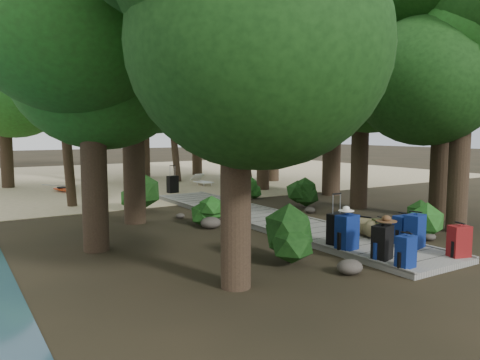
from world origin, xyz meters
TOP-DOWN VIEW (x-y plane):
  - ground at (0.00, 0.00)m, footprint 120.00×120.00m
  - sand_beach at (0.00, 16.00)m, footprint 40.00×22.00m
  - boardwalk at (0.00, 1.00)m, footprint 2.00×12.00m
  - backpack_left_a at (-0.80, -4.64)m, footprint 0.38×0.28m
  - backpack_left_b at (-0.72, -4.02)m, footprint 0.48×0.39m
  - backpack_left_c at (-0.75, -3.08)m, footprint 0.48×0.37m
  - backpack_right_a at (0.75, -4.71)m, footprint 0.46×0.38m
  - backpack_right_b at (0.62, -3.75)m, footprint 0.51×0.41m
  - backpack_right_c at (0.70, -3.39)m, footprint 0.43×0.31m
  - backpack_right_d at (0.70, -2.74)m, footprint 0.39×0.32m
  - duffel_right_khaki at (0.62, -2.32)m, footprint 0.59×0.74m
  - suitcase_on_boardwalk at (-0.57, -2.57)m, footprint 0.50×0.36m
  - lone_suitcase_on_sand at (0.23, 8.17)m, footprint 0.50×0.34m
  - hat_brown at (-0.65, -4.04)m, footprint 0.41×0.41m
  - hat_white at (-0.76, -3.06)m, footprint 0.33×0.33m
  - kayak at (-3.74, 10.95)m, footprint 1.49×2.95m
  - sun_lounger at (2.63, 9.90)m, footprint 0.67×1.67m
  - tree_right_a at (3.39, -2.94)m, footprint 4.47×4.47m
  - tree_right_b at (4.72, -1.54)m, footprint 5.40×5.40m
  - tree_right_c at (4.08, 1.18)m, footprint 4.83×4.83m
  - tree_right_d at (5.61, 4.16)m, footprint 5.84×5.84m
  - tree_right_e at (4.17, 7.06)m, footprint 4.56×4.56m
  - tree_right_f at (6.74, 9.77)m, footprint 4.93×4.93m
  - tree_left_a at (-3.86, -3.59)m, footprint 4.41×4.41m
  - tree_left_b at (-5.19, 0.17)m, footprint 4.46×4.46m
  - tree_left_c at (-3.37, 2.75)m, footprint 5.11×5.11m
  - tree_back_a at (-1.60, 14.30)m, footprint 5.60×5.60m
  - tree_back_b at (1.70, 15.57)m, footprint 6.31×6.31m
  - tree_back_c at (4.93, 15.07)m, footprint 4.70×4.70m
  - tree_back_d at (-5.52, 14.00)m, footprint 4.77×4.77m
  - palm_right_a at (2.98, 6.30)m, footprint 3.89×3.89m
  - palm_right_b at (5.21, 10.99)m, footprint 3.83×3.83m
  - palm_right_c at (2.55, 12.34)m, footprint 4.86×4.86m
  - palm_left_a at (-4.49, 6.72)m, footprint 4.54×4.54m
  - rock_left_a at (-1.69, -4.10)m, footprint 0.50×0.45m
  - rock_left_b at (-2.89, -2.11)m, footprint 0.38×0.34m
  - rock_left_c at (-1.90, 0.88)m, footprint 0.58×0.52m
  - rock_left_d at (-1.97, 2.69)m, footprint 0.27×0.24m
  - rock_right_a at (1.89, -3.20)m, footprint 0.36×0.32m
  - rock_right_b at (2.14, -1.46)m, footprint 0.48×0.43m
  - rock_right_c at (1.96, 1.26)m, footprint 0.37×0.33m
  - shrub_left_a at (-2.29, -2.94)m, footprint 1.24×1.24m
  - shrub_left_b at (-1.66, 1.30)m, footprint 0.89×0.89m
  - shrub_left_c at (-2.66, 4.63)m, footprint 1.24×1.24m
  - shrub_right_a at (2.15, -2.87)m, footprint 0.95×0.95m
  - shrub_right_b at (2.52, 2.31)m, footprint 1.23×1.23m
  - shrub_right_c at (2.15, 5.18)m, footprint 0.81×0.81m

SIDE VIEW (x-z plane):
  - ground at x=0.00m, z-range 0.00..0.00m
  - sand_beach at x=0.00m, z-range 0.00..0.02m
  - boardwalk at x=0.00m, z-range 0.00..0.12m
  - rock_left_d at x=-1.97m, z-range 0.00..0.15m
  - rock_right_a at x=1.89m, z-range 0.00..0.20m
  - rock_right_c at x=1.96m, z-range 0.00..0.20m
  - rock_left_b at x=-2.89m, z-range 0.00..0.21m
  - rock_right_b at x=2.14m, z-range 0.00..0.26m
  - rock_left_a at x=-1.69m, z-range 0.00..0.28m
  - rock_left_c at x=-1.90m, z-range 0.00..0.32m
  - kayak at x=-3.74m, z-range 0.02..0.31m
  - sun_lounger at x=2.63m, z-range 0.02..0.54m
  - duffel_right_khaki at x=0.62m, z-range 0.12..0.55m
  - shrub_right_c at x=2.15m, z-range 0.00..0.73m
  - backpack_right_d at x=0.70m, z-range 0.12..0.63m
  - lone_suitcase_on_sand at x=0.23m, z-range 0.02..0.75m
  - shrub_left_b at x=-1.66m, z-range 0.00..0.80m
  - shrub_right_a at x=2.15m, z-range 0.00..0.86m
  - backpack_left_a at x=-0.80m, z-range 0.12..0.79m
  - suitcase_on_boardwalk at x=-0.57m, z-range 0.12..0.81m
  - backpack_right_a at x=0.75m, z-range 0.12..0.82m
  - backpack_right_c at x=0.70m, z-range 0.12..0.83m
  - backpack_left_b at x=-0.72m, z-range 0.12..0.88m
  - backpack_right_b at x=0.62m, z-range 0.12..0.93m
  - backpack_left_c at x=-0.75m, z-range 0.12..0.95m
  - shrub_right_b at x=2.52m, z-range 0.00..1.11m
  - shrub_left_a at x=-2.29m, z-range 0.00..1.12m
  - shrub_left_c at x=-2.66m, z-range 0.00..1.12m
  - hat_brown at x=-0.65m, z-range 0.88..1.00m
  - hat_white at x=-0.76m, z-range 0.95..1.06m
  - palm_right_a at x=2.98m, z-range 0.00..6.63m
  - palm_left_a at x=-4.49m, z-range 0.00..7.22m
  - tree_left_a at x=-3.86m, z-range 0.00..7.36m
  - palm_right_b at x=5.21m, z-range 0.00..7.40m
  - tree_right_a at x=3.39m, z-range 0.00..7.44m
  - palm_right_c at x=2.55m, z-range 0.00..7.73m
  - tree_back_d at x=-5.52m, z-range 0.00..7.96m
  - tree_left_b at x=-5.19m, z-range 0.00..8.04m
  - tree_right_e at x=4.17m, z-range 0.00..8.20m
  - tree_right_c at x=4.08m, z-range 0.00..8.36m
  - tree_back_c at x=4.93m, z-range 0.00..8.45m
  - tree_right_f at x=6.74m, z-range 0.00..8.80m
  - tree_left_c at x=-3.37m, z-range 0.00..8.89m
  - tree_right_b at x=4.72m, z-range 0.00..9.65m
  - tree_back_a at x=-1.60m, z-range 0.00..9.69m
  - tree_right_d at x=5.61m, z-range 0.00..10.70m
  - tree_back_b at x=1.70m, z-range 0.00..11.27m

